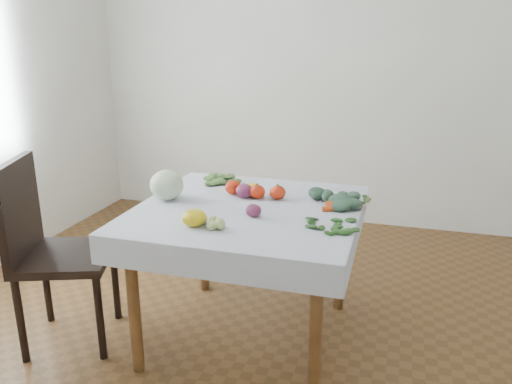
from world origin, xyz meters
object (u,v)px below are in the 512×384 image
chair (46,241)px  carrot_bunch (346,204)px  table (248,226)px  cabbage (167,185)px  heirloom_back (252,190)px

chair → carrot_bunch: chair is taller
table → carrot_bunch: (0.48, 0.15, 0.12)m
table → chair: (-1.00, -0.33, -0.08)m
cabbage → heirloom_back: (0.42, 0.19, -0.04)m
table → chair: chair is taller
chair → heirloom_back: size_ratio=9.89×
carrot_bunch → chair: bearing=-162.3°
table → carrot_bunch: size_ratio=4.40×
chair → cabbage: (0.55, 0.33, 0.26)m
table → cabbage: size_ratio=5.59×
chair → carrot_bunch: bearing=17.7°
table → cabbage: bearing=-180.0°
table → carrot_bunch: carrot_bunch is taller
cabbage → carrot_bunch: size_ratio=0.79×
cabbage → chair: bearing=-149.2°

